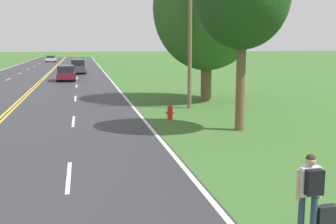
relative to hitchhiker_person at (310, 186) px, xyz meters
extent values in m
cube|color=silver|center=(-4.88, 4.80, -1.01)|extent=(0.12, 3.00, 0.00)
cube|color=silver|center=(-4.88, 13.80, -1.01)|extent=(0.12, 3.00, 0.00)
cube|color=silver|center=(-4.88, 22.80, -1.01)|extent=(0.12, 3.00, 0.00)
cube|color=silver|center=(-4.88, 31.80, -1.01)|extent=(0.12, 3.00, 0.00)
cube|color=silver|center=(-4.88, 40.80, -1.01)|extent=(0.12, 3.00, 0.00)
cube|color=silver|center=(-4.88, 49.80, -1.01)|extent=(0.12, 3.00, 0.00)
cube|color=silver|center=(-4.88, 58.80, -1.01)|extent=(0.12, 3.00, 0.00)
cube|color=silver|center=(-4.88, 67.80, -1.01)|extent=(0.12, 3.00, 0.00)
cube|color=silver|center=(-4.88, 76.80, -1.01)|extent=(0.12, 3.00, 0.00)
cube|color=silver|center=(-4.88, 85.80, -1.01)|extent=(0.12, 3.00, 0.00)
cube|color=silver|center=(-4.88, 94.80, -1.01)|extent=(0.12, 3.00, 0.00)
cube|color=silver|center=(-4.88, 103.80, -1.01)|extent=(0.12, 3.00, 0.00)
cube|color=silver|center=(-12.19, 40.80, -1.01)|extent=(0.12, 3.00, 0.00)
cube|color=silver|center=(-12.19, 49.80, -1.01)|extent=(0.12, 3.00, 0.00)
cube|color=silver|center=(-12.19, 58.80, -1.01)|extent=(0.12, 3.00, 0.00)
cube|color=silver|center=(-12.19, 67.80, -1.01)|extent=(0.12, 3.00, 0.00)
cube|color=silver|center=(-12.19, 76.80, -1.01)|extent=(0.12, 3.00, 0.00)
cube|color=silver|center=(-12.19, 85.80, -1.01)|extent=(0.12, 3.00, 0.00)
cube|color=silver|center=(-12.19, 94.80, -1.01)|extent=(0.12, 3.00, 0.00)
cube|color=silver|center=(-12.19, 103.80, -1.01)|extent=(0.12, 3.00, 0.00)
cylinder|color=navy|center=(-0.10, 0.12, -0.62)|extent=(0.13, 0.13, 0.81)
cylinder|color=navy|center=(0.09, -0.04, -0.62)|extent=(0.13, 0.13, 0.81)
cube|color=silver|center=(0.00, 0.04, 0.09)|extent=(0.44, 0.20, 0.61)
sphere|color=tan|center=(0.00, 0.04, 0.51)|extent=(0.22, 0.22, 0.22)
sphere|color=#2D2319|center=(0.00, 0.04, 0.55)|extent=(0.20, 0.20, 0.20)
cylinder|color=tan|center=(-0.24, 0.03, 0.03)|extent=(0.09, 0.09, 0.64)
cylinder|color=tan|center=(0.24, 0.05, 0.03)|extent=(0.09, 0.09, 0.64)
cube|color=black|center=(0.01, -0.14, 0.12)|extent=(0.36, 0.18, 0.51)
cube|color=black|center=(0.39, -0.04, -0.73)|extent=(0.45, 0.19, 0.58)
cylinder|color=black|center=(0.39, -0.04, -0.40)|extent=(0.31, 0.04, 0.02)
cylinder|color=red|center=(-0.04, 13.42, -0.74)|extent=(0.28, 0.28, 0.56)
sphere|color=red|center=(-0.04, 13.42, -0.40)|extent=(0.26, 0.26, 0.26)
cylinder|color=red|center=(0.14, 13.42, -0.68)|extent=(0.08, 0.10, 0.10)
cylinder|color=red|center=(-0.21, 13.42, -0.68)|extent=(0.08, 0.10, 0.10)
cylinder|color=brown|center=(1.89, 16.90, 2.92)|extent=(0.24, 0.24, 7.89)
cylinder|color=brown|center=(2.46, 10.16, 1.07)|extent=(0.41, 0.41, 4.18)
cylinder|color=brown|center=(3.88, 20.09, 0.54)|extent=(0.72, 0.72, 3.13)
ellipsoid|color=#2D5B23|center=(3.88, 20.09, 5.16)|extent=(7.20, 7.20, 8.28)
cylinder|color=black|center=(-5.12, 36.39, -0.70)|extent=(0.23, 0.65, 0.64)
cylinder|color=black|center=(-6.78, 36.33, -0.70)|extent=(0.23, 0.65, 0.64)
cylinder|color=black|center=(-5.23, 39.00, -0.70)|extent=(0.23, 0.65, 0.64)
cylinder|color=black|center=(-6.89, 38.93, -0.70)|extent=(0.23, 0.65, 0.64)
cube|color=maroon|center=(-6.00, 37.66, -0.43)|extent=(2.04, 4.28, 0.61)
cube|color=#1E232D|center=(-6.00, 37.66, 0.22)|extent=(1.77, 3.01, 0.69)
cylinder|color=black|center=(-3.94, 46.65, -0.71)|extent=(0.22, 0.64, 0.63)
cylinder|color=black|center=(-5.60, 46.72, -0.71)|extent=(0.22, 0.64, 0.63)
cylinder|color=black|center=(-3.83, 49.51, -0.71)|extent=(0.22, 0.64, 0.63)
cylinder|color=black|center=(-5.49, 49.57, -0.71)|extent=(0.22, 0.64, 0.63)
cube|color=#47474C|center=(-4.71, 48.11, -0.36)|extent=(2.03, 4.67, 0.76)
cube|color=#1E232D|center=(-4.71, 48.11, 0.40)|extent=(1.76, 3.28, 0.76)
cylinder|color=black|center=(-11.29, 86.30, -0.71)|extent=(0.22, 0.63, 0.63)
cylinder|color=black|center=(-9.66, 86.24, -0.71)|extent=(0.22, 0.63, 0.63)
cylinder|color=black|center=(-11.39, 83.51, -0.71)|extent=(0.22, 0.63, 0.63)
cylinder|color=black|center=(-9.75, 83.46, -0.71)|extent=(0.22, 0.63, 0.63)
cube|color=white|center=(-10.52, 84.88, -0.47)|extent=(1.99, 4.55, 0.54)
cube|color=#1E232D|center=(-10.53, 84.70, 0.06)|extent=(1.70, 2.52, 0.52)
camera|label=1|loc=(-4.43, -7.34, 2.82)|focal=45.00mm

